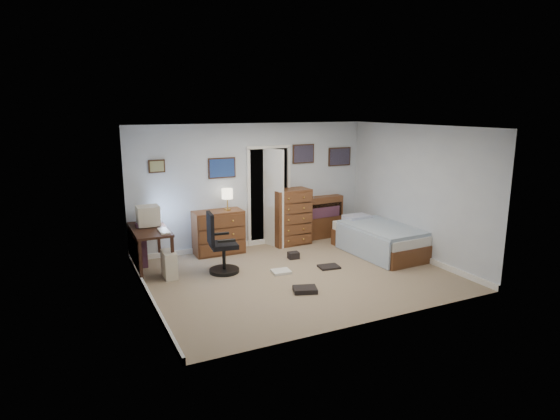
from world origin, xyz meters
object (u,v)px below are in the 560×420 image
at_px(low_dresser, 218,232).
at_px(tall_dresser, 291,217).
at_px(bed, 378,239).
at_px(computer_desk, 144,238).
at_px(office_chair, 220,250).

bearing_deg(low_dresser, tall_dresser, -0.53).
bearing_deg(tall_dresser, bed, -50.42).
xyz_separation_m(low_dresser, tall_dresser, (1.56, -0.02, 0.15)).
bearing_deg(tall_dresser, low_dresser, 175.57).
height_order(computer_desk, office_chair, office_chair).
relative_size(computer_desk, office_chair, 1.22).
height_order(computer_desk, tall_dresser, tall_dresser).
xyz_separation_m(computer_desk, bed, (4.28, -0.99, -0.28)).
relative_size(computer_desk, tall_dresser, 1.13).
bearing_deg(office_chair, tall_dresser, 35.69).
relative_size(computer_desk, bed, 0.67).
relative_size(computer_desk, low_dresser, 1.36).
bearing_deg(office_chair, computer_desk, 154.64).
xyz_separation_m(computer_desk, low_dresser, (1.46, 0.37, -0.15)).
height_order(low_dresser, tall_dresser, tall_dresser).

